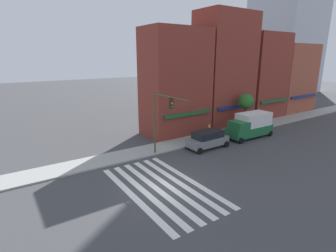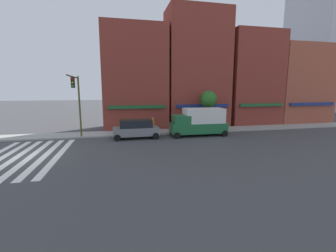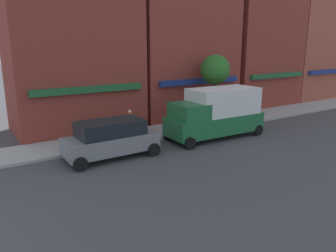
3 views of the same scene
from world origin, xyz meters
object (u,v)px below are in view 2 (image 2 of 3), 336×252
object	(u,v)px
pedestrian_green_top	(215,121)
pedestrian_red_jacket	(201,122)
box_truck_green	(199,121)
street_tree	(209,99)
traffic_signal	(77,96)
suv_grey	(136,129)
pedestrian_orange_vest	(153,125)

from	to	relation	value
pedestrian_green_top	pedestrian_red_jacket	xyz separation A→B (m)	(-2.22, -0.83, 0.00)
box_truck_green	street_tree	bearing A→B (deg)	52.98
traffic_signal	box_truck_green	size ratio (longest dim) A/B	1.03
suv_grey	pedestrian_red_jacket	distance (m)	8.83
suv_grey	pedestrian_green_top	bearing A→B (deg)	18.69
box_truck_green	street_tree	size ratio (longest dim) A/B	1.30
pedestrian_orange_vest	pedestrian_red_jacket	xyz separation A→B (m)	(6.25, 0.81, 0.00)
pedestrian_green_top	pedestrian_red_jacket	bearing A→B (deg)	141.95
suv_grey	street_tree	xyz separation A→B (m)	(9.19, 2.80, 2.85)
pedestrian_orange_vest	pedestrian_red_jacket	distance (m)	6.30
traffic_signal	pedestrian_orange_vest	size ratio (longest dim) A/B	3.64
pedestrian_orange_vest	street_tree	xyz separation A→B (m)	(7.09, 0.74, 2.81)
pedestrian_orange_vest	street_tree	distance (m)	7.66
traffic_signal	suv_grey	bearing A→B (deg)	-4.63
traffic_signal	pedestrian_orange_vest	world-z (taller)	traffic_signal
traffic_signal	pedestrian_red_jacket	xyz separation A→B (m)	(14.05, 2.41, -3.36)
traffic_signal	suv_grey	world-z (taller)	traffic_signal
traffic_signal	box_truck_green	distance (m)	12.98
suv_grey	box_truck_green	bearing A→B (deg)	-0.61
traffic_signal	street_tree	distance (m)	15.08
suv_grey	box_truck_green	xyz separation A→B (m)	(6.96, -0.00, 0.56)
box_truck_green	street_tree	world-z (taller)	street_tree
box_truck_green	pedestrian_red_jacket	distance (m)	3.23
pedestrian_orange_vest	street_tree	bearing A→B (deg)	-178.73
suv_grey	street_tree	size ratio (longest dim) A/B	0.98
street_tree	suv_grey	bearing A→B (deg)	-163.06
traffic_signal	pedestrian_orange_vest	bearing A→B (deg)	11.61
pedestrian_orange_vest	traffic_signal	bearing A→B (deg)	6.95
suv_grey	pedestrian_orange_vest	xyz separation A→B (m)	(2.11, 2.06, 0.04)
pedestrian_red_jacket	street_tree	distance (m)	2.93
pedestrian_green_top	street_tree	xyz separation A→B (m)	(-1.38, -0.90, 2.81)
box_truck_green	pedestrian_orange_vest	size ratio (longest dim) A/B	3.54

